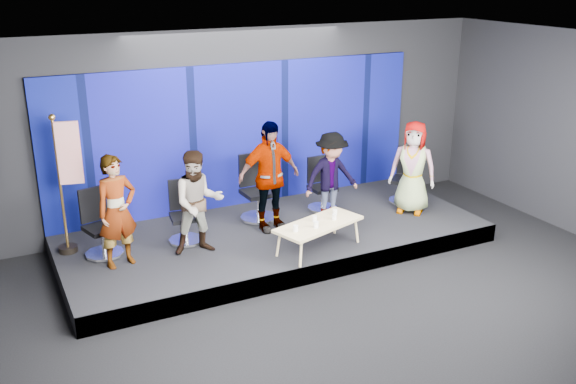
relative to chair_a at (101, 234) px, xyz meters
name	(u,v)px	position (x,y,z in m)	size (l,w,h in m)	color
ground	(353,313)	(2.79, -2.79, -0.64)	(10.00, 10.00, 0.00)	black
room_walls	(359,142)	(2.79, -2.79, 1.79)	(10.02, 8.02, 3.51)	black
riser	(275,238)	(2.79, -0.29, -0.49)	(7.00, 3.00, 0.30)	black
backdrop	(240,136)	(2.79, 1.16, 0.96)	(7.00, 0.08, 2.60)	#08105D
chair_a	(101,234)	(0.00, 0.00, 0.00)	(0.72, 0.72, 1.04)	silver
panelist_a	(117,211)	(0.18, -0.47, 0.50)	(0.62, 0.40, 1.69)	black
chair_b	(185,222)	(1.30, -0.07, -0.01)	(0.64, 0.64, 1.00)	silver
panelist_b	(198,203)	(1.38, -0.56, 0.47)	(0.79, 0.61, 1.62)	black
chair_c	(257,198)	(2.73, 0.31, 0.03)	(0.66, 0.66, 1.15)	silver
panelist_c	(269,176)	(2.73, -0.20, 0.59)	(1.09, 0.45, 1.86)	black
chair_d	(321,192)	(3.97, 0.23, -0.03)	(0.54, 0.54, 0.96)	silver
panelist_d	(331,176)	(3.89, -0.26, 0.44)	(1.01, 0.58, 1.56)	black
chair_e	(405,185)	(5.57, -0.15, -0.01)	(0.82, 0.82, 1.03)	silver
panelist_e	(413,167)	(5.36, -0.60, 0.49)	(0.81, 0.53, 1.66)	black
coffee_table	(319,225)	(3.07, -1.31, 0.07)	(1.56, 1.02, 0.44)	tan
mug_a	(296,228)	(2.59, -1.45, 0.15)	(0.08, 0.08, 0.09)	white
mug_b	(316,225)	(2.94, -1.46, 0.15)	(0.08, 0.08, 0.10)	white
mug_c	(315,219)	(3.04, -1.22, 0.15)	(0.08, 0.08, 0.09)	white
mug_d	(334,217)	(3.35, -1.30, 0.14)	(0.07, 0.07, 0.09)	white
mug_e	(335,212)	(3.46, -1.13, 0.15)	(0.08, 0.08, 0.09)	white
flag_stand	(67,181)	(-0.36, 0.31, 0.81)	(0.49, 0.29, 2.18)	black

